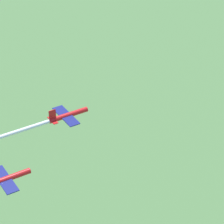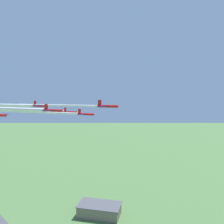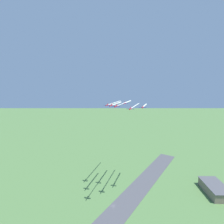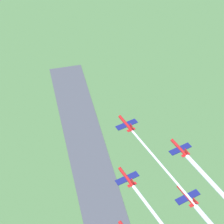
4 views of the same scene
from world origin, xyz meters
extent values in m
cube|color=#726656|center=(24.14, -118.71, 5.15)|extent=(38.03, 21.25, 10.29)
cube|color=#4C4C51|center=(24.14, -118.71, 10.54)|extent=(39.93, 22.31, 0.50)
cylinder|color=red|center=(-13.18, -2.38, 106.70)|extent=(8.05, 3.17, 0.99)
cube|color=navy|center=(-12.66, -2.53, 106.70)|extent=(4.14, 7.85, 0.16)
cube|color=red|center=(-9.98, -3.29, 107.94)|extent=(1.42, 0.52, 1.98)
cube|color=red|center=(-9.98, -3.29, 106.70)|extent=(1.74, 3.04, 0.11)
cylinder|color=red|center=(0.07, -16.29, 102.75)|extent=(8.05, 3.17, 0.99)
cube|color=navy|center=(0.59, -16.44, 102.75)|extent=(4.14, 7.85, 0.16)
cube|color=red|center=(3.27, -17.20, 103.99)|extent=(1.42, 0.52, 1.98)
cube|color=red|center=(3.27, -17.20, 102.75)|extent=(1.74, 3.04, 0.11)
cylinder|color=red|center=(5.42, 2.45, 105.23)|extent=(8.05, 3.17, 0.99)
cube|color=navy|center=(5.93, 2.30, 105.23)|extent=(4.14, 7.85, 0.16)
cube|color=red|center=(8.61, 1.53, 106.47)|extent=(1.42, 0.52, 1.98)
cube|color=red|center=(8.61, 1.53, 105.23)|extent=(1.74, 3.04, 0.11)
cylinder|color=red|center=(13.32, -30.20, 102.68)|extent=(8.05, 3.17, 0.99)
cube|color=navy|center=(13.84, -30.34, 102.68)|extent=(4.14, 7.85, 0.16)
cube|color=red|center=(16.52, -31.11, 103.92)|extent=(1.42, 0.52, 1.98)
cube|color=red|center=(16.52, -31.11, 102.68)|extent=(1.74, 3.04, 0.11)
cylinder|color=red|center=(18.67, -11.46, 106.30)|extent=(8.05, 3.17, 0.99)
cube|color=navy|center=(19.19, -11.61, 106.30)|extent=(4.14, 7.85, 0.16)
cube|color=red|center=(21.87, -12.37, 107.54)|extent=(1.42, 0.52, 1.98)
cube|color=red|center=(21.87, -12.37, 106.30)|extent=(1.74, 3.04, 0.11)
cylinder|color=white|center=(11.62, -9.45, 106.70)|extent=(42.03, 12.62, 0.72)
cylinder|color=white|center=(30.06, -24.84, 102.75)|extent=(52.47, 15.85, 1.00)
cylinder|color=white|center=(27.35, -3.81, 105.23)|extent=(36.48, 11.63, 1.38)
cylinder|color=white|center=(31.96, -35.51, 102.68)|extent=(29.87, 9.75, 1.40)
cylinder|color=white|center=(37.91, -16.95, 106.30)|extent=(31.08, 10.07, 1.37)
camera|label=1|loc=(43.69, 60.85, 162.01)|focal=85.00mm
camera|label=2|loc=(-32.03, 72.41, 109.24)|focal=35.00mm
camera|label=3|loc=(-166.69, -2.00, 124.35)|focal=28.00mm
camera|label=4|loc=(55.51, -79.30, 206.86)|focal=70.00mm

